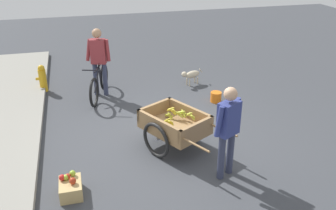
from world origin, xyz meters
TOP-DOWN VIEW (x-y plane):
  - ground_plane at (0.00, 0.00)m, footprint 24.00×24.00m
  - fruit_cart at (-0.36, -0.10)m, footprint 1.81×1.45m
  - vendor_person at (-1.37, -0.65)m, footprint 0.34×0.51m
  - bicycle at (2.24, 0.98)m, footprint 1.59×0.65m
  - cyclist_person at (2.38, 0.93)m, footprint 0.30×0.55m
  - dog at (2.44, -1.34)m, footprint 0.33×0.64m
  - fire_hydrant at (2.97, 2.27)m, footprint 0.25×0.25m
  - plastic_bucket at (1.30, -1.56)m, footprint 0.25×0.25m
  - mixed_fruit_crate at (-1.24, 1.73)m, footprint 0.44×0.32m

SIDE VIEW (x-z plane):
  - ground_plane at x=0.00m, z-range 0.00..0.00m
  - plastic_bucket at x=1.30m, z-range 0.00..0.23m
  - mixed_fruit_crate at x=-1.24m, z-range -0.03..0.29m
  - dog at x=2.44m, z-range 0.07..0.47m
  - fire_hydrant at x=2.97m, z-range 0.00..0.67m
  - bicycle at x=2.24m, z-range -0.07..0.78m
  - fruit_cart at x=-0.36m, z-range 0.08..0.79m
  - vendor_person at x=-1.37m, z-range 0.14..1.65m
  - cyclist_person at x=2.38m, z-range 0.16..1.75m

